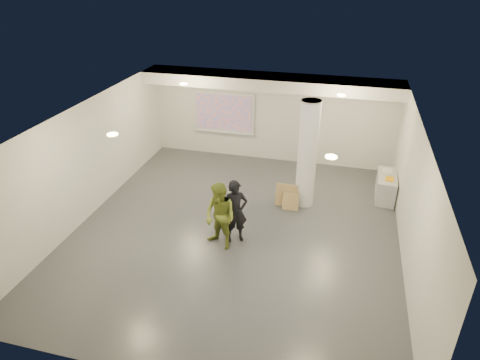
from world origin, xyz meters
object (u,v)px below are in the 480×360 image
(projection_screen, at_px, (224,113))
(man, at_px, (220,216))
(column, at_px, (307,155))
(woman, at_px, (236,212))
(credenza, at_px, (386,187))

(projection_screen, distance_m, man, 5.41)
(column, xyz_separation_m, man, (-1.69, -2.52, -0.66))
(column, xyz_separation_m, woman, (-1.41, -2.17, -0.70))
(column, distance_m, projection_screen, 4.08)
(woman, relative_size, man, 0.96)
(column, bearing_deg, woman, -122.98)
(projection_screen, height_order, credenza, projection_screen)
(woman, bearing_deg, column, 29.20)
(credenza, height_order, man, man)
(woman, xyz_separation_m, man, (-0.28, -0.35, 0.03))
(projection_screen, height_order, woman, projection_screen)
(credenza, bearing_deg, woman, -138.28)
(projection_screen, bearing_deg, woman, -70.71)
(man, bearing_deg, projection_screen, 130.98)
(projection_screen, relative_size, man, 1.26)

